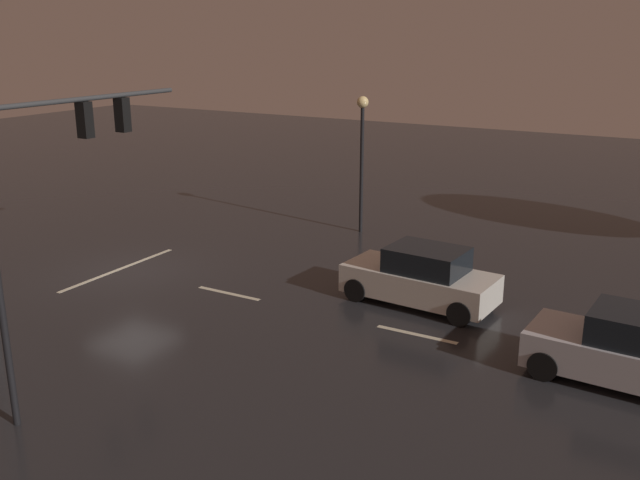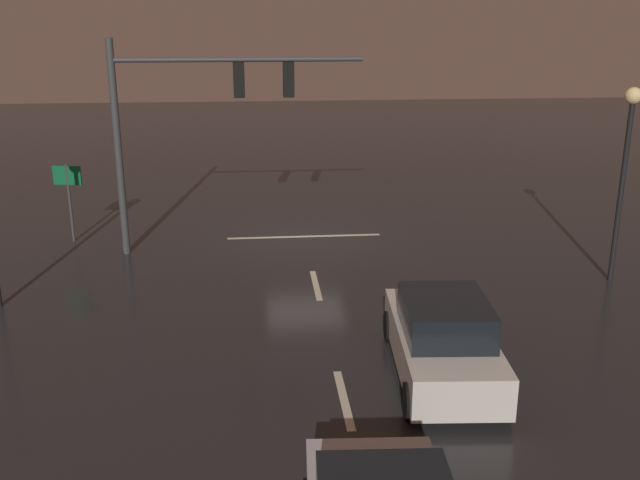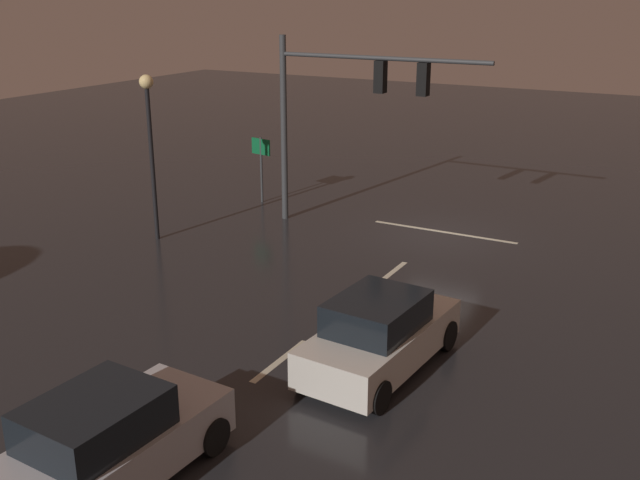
% 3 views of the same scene
% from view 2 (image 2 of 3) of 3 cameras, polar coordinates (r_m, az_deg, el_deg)
% --- Properties ---
extents(ground_plane, '(80.00, 80.00, 0.00)m').
position_cam_2_polar(ground_plane, '(22.93, -1.20, -0.06)').
color(ground_plane, '#232326').
extents(traffic_signal_assembly, '(7.26, 0.47, 6.33)m').
position_cam_2_polar(traffic_signal_assembly, '(21.29, -9.81, 10.52)').
color(traffic_signal_assembly, '#383A3D').
rests_on(traffic_signal_assembly, ground_plane).
extents(lane_dash_far, '(0.16, 2.20, 0.01)m').
position_cam_2_polar(lane_dash_far, '(19.16, -0.33, -3.62)').
color(lane_dash_far, beige).
rests_on(lane_dash_far, ground_plane).
extents(lane_dash_mid, '(0.16, 2.20, 0.01)m').
position_cam_2_polar(lane_dash_mid, '(13.76, 1.92, -12.59)').
color(lane_dash_mid, beige).
rests_on(lane_dash_mid, ground_plane).
extents(stop_bar, '(5.00, 0.16, 0.01)m').
position_cam_2_polar(stop_bar, '(23.36, -1.29, 0.29)').
color(stop_bar, beige).
rests_on(stop_bar, ground_plane).
extents(car_approaching, '(2.18, 4.47, 1.70)m').
position_cam_2_polar(car_approaching, '(14.40, 9.77, -7.85)').
color(car_approaching, silver).
rests_on(car_approaching, ground_plane).
extents(street_lamp_left_kerb, '(0.44, 0.44, 5.20)m').
position_cam_2_polar(street_lamp_left_kerb, '(20.18, 23.31, 6.71)').
color(street_lamp_left_kerb, black).
rests_on(street_lamp_left_kerb, ground_plane).
extents(route_sign, '(0.89, 0.24, 2.50)m').
position_cam_2_polar(route_sign, '(23.77, -19.48, 4.08)').
color(route_sign, '#383A3D').
rests_on(route_sign, ground_plane).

